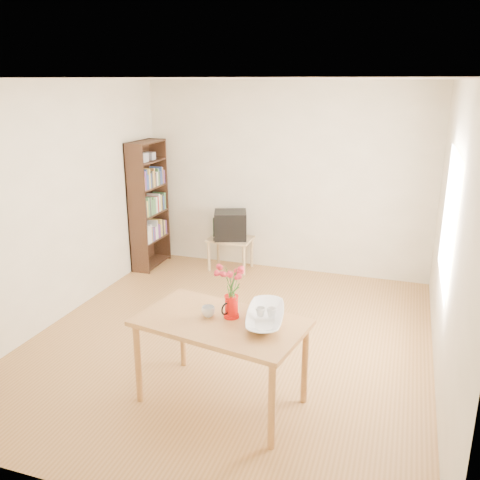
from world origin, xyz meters
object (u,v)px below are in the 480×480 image
(pitcher, at_px, (231,307))
(bowl, at_px, (266,296))
(television, at_px, (231,224))
(mug, at_px, (208,312))
(table, at_px, (221,330))

(pitcher, xyz_separation_m, bowl, (0.28, 0.03, 0.12))
(bowl, bearing_deg, television, 114.46)
(mug, distance_m, bowl, 0.49)
(table, height_order, mug, mug)
(table, height_order, pitcher, pitcher)
(bowl, bearing_deg, mug, -170.35)
(table, relative_size, television, 2.63)
(pitcher, xyz_separation_m, mug, (-0.18, -0.05, -0.04))
(table, bearing_deg, mug, 173.54)
(pitcher, distance_m, bowl, 0.30)
(table, distance_m, bowl, 0.46)
(mug, relative_size, bowl, 0.25)
(television, bearing_deg, mug, -93.22)
(mug, height_order, bowl, bowl)
(pitcher, distance_m, television, 3.12)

